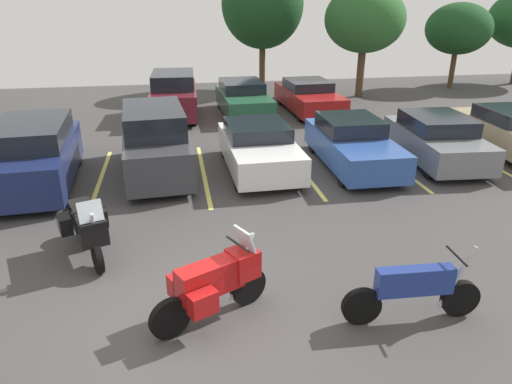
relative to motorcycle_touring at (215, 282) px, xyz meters
The scene contains 16 objects.
ground 0.86m from the motorcycle_touring, 167.31° to the left, with size 44.00×44.00×0.10m, color #423F3F.
motorcycle_touring is the anchor object (origin of this frame).
motorcycle_second 3.19m from the motorcycle_touring, 10.85° to the right, with size 2.32×0.62×1.29m.
motorcycle_third 3.32m from the motorcycle_touring, 134.12° to the left, with size 1.18×2.09×1.45m.
parking_stripes 6.91m from the motorcycle_touring, 100.06° to the left, with size 26.68×5.19×0.01m.
car_navy 7.89m from the motorcycle_touring, 122.88° to the left, with size 2.23×4.75×1.77m.
car_charcoal 7.10m from the motorcycle_touring, 98.57° to the left, with size 2.11×4.64×1.95m.
car_white 7.08m from the motorcycle_touring, 74.15° to the left, with size 2.00×4.26×1.39m.
car_blue 8.26m from the motorcycle_touring, 54.30° to the left, with size 1.89×4.56×1.44m.
car_grey 10.08m from the motorcycle_touring, 41.43° to the left, with size 2.18×4.39×1.44m.
car_far_maroon 13.99m from the motorcycle_touring, 91.77° to the left, with size 2.04×4.41×1.85m.
car_far_green 14.08m from the motorcycle_touring, 79.72° to the left, with size 2.01×4.46×1.41m.
car_far_red 14.96m from the motorcycle_touring, 68.56° to the left, with size 2.12×4.91×1.37m.
tree_center_left 20.38m from the motorcycle_touring, 77.26° to the left, with size 4.27×4.27×6.63m.
tree_far_right 19.23m from the motorcycle_touring, 61.84° to the left, with size 3.90×3.90×5.37m.
tree_left 23.63m from the motorcycle_touring, 50.62° to the left, with size 3.48×3.48×4.50m.
Camera 1 is at (0.00, -6.52, 4.93)m, focal length 33.24 mm.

